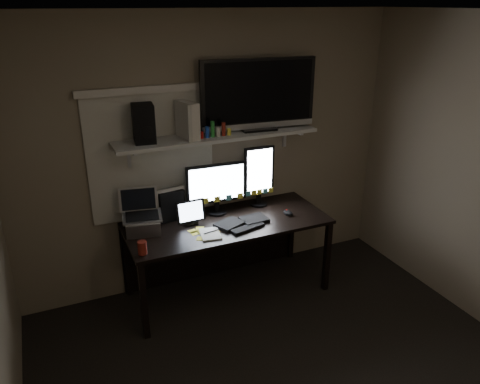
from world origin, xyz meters
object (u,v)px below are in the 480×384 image
game_console (188,120)px  speaker (144,123)px  tablet (190,212)px  cup (142,248)px  desk (222,233)px  monitor_portrait (259,176)px  monitor_landscape (216,188)px  mouse (288,213)px  laptop (142,213)px  tv (258,95)px  keyboard (242,222)px

game_console → speaker: bearing=160.1°
tablet → cup: 0.62m
cup → game_console: bearing=39.6°
desk → monitor_portrait: bearing=13.7°
monitor_portrait → desk: bearing=-164.6°
speaker → monitor_landscape: bearing=5.8°
monitor_portrait → game_console: 0.92m
desk → monitor_portrait: monitor_portrait is taller
mouse → speaker: speaker is taller
cup → speaker: bearing=68.7°
monitor_portrait → game_console: game_console is taller
game_console → cup: bearing=-155.6°
laptop → tablet: bearing=8.9°
desk → monitor_landscape: 0.43m
monitor_portrait → laptop: 1.16m
mouse → tablet: 0.90m
monitor_landscape → mouse: size_ratio=5.31×
monitor_landscape → tv: tv is taller
mouse → speaker: (-1.20, 0.32, 0.89)m
monitor_portrait → tv: bearing=-143.8°
tv → monitor_landscape: bearing=-175.3°
cup → speaker: speaker is taller
keyboard → tablet: bearing=144.0°
keyboard → tv: (0.29, 0.29, 1.05)m
monitor_landscape → speaker: 0.90m
monitor_portrait → cup: size_ratio=5.61×
desk → cup: 0.93m
tv → speaker: tv is taller
monitor_portrait → tv: (-0.03, -0.02, 0.77)m
monitor_landscape → tv: bearing=2.8°
desk → cup: cup is taller
monitor_landscape → cup: monitor_landscape is taller
desk → cup: (-0.82, -0.38, 0.23)m
monitor_landscape → tablet: bearing=-154.2°
laptop → speaker: bearing=62.1°
mouse → cup: 1.40m
desk → speaker: (-0.63, 0.10, 1.08)m
mouse → laptop: bearing=157.4°
laptop → speaker: size_ratio=1.17×
keyboard → game_console: bearing=129.4°
tablet → cup: (-0.51, -0.35, -0.06)m
desk → laptop: bearing=-178.1°
monitor_portrait → tv: tv is taller
desk → tablet: bearing=-173.3°
cup → game_console: 1.11m
tablet → game_console: size_ratio=0.84×
desk → laptop: size_ratio=4.97×
monitor_portrait → game_console: bearing=-175.7°
tablet → cup: size_ratio=2.45×
tablet → cup: tablet is taller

